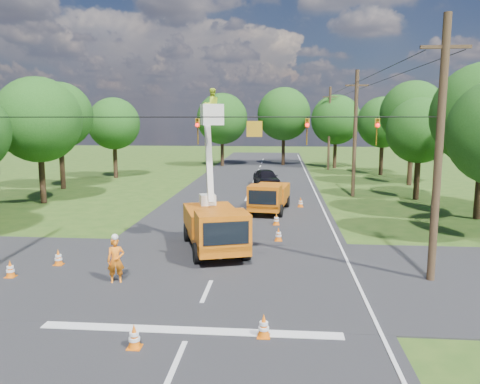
# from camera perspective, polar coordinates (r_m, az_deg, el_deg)

# --- Properties ---
(ground) EXTENTS (140.00, 140.00, 0.00)m
(ground) POSITION_cam_1_polar(r_m,az_deg,el_deg) (36.67, 0.79, -0.84)
(ground) COLOR #2B4D17
(ground) RESTS_ON ground
(road_main) EXTENTS (12.00, 100.00, 0.06)m
(road_main) POSITION_cam_1_polar(r_m,az_deg,el_deg) (36.67, 0.79, -0.84)
(road_main) COLOR black
(road_main) RESTS_ON ground
(road_cross) EXTENTS (56.00, 10.00, 0.07)m
(road_cross) POSITION_cam_1_polar(r_m,az_deg,el_deg) (19.26, -3.14, -9.97)
(road_cross) COLOR black
(road_cross) RESTS_ON ground
(stop_bar) EXTENTS (9.00, 0.45, 0.02)m
(stop_bar) POSITION_cam_1_polar(r_m,az_deg,el_deg) (14.51, -6.13, -16.60)
(stop_bar) COLOR silver
(stop_bar) RESTS_ON ground
(edge_line) EXTENTS (0.12, 90.00, 0.02)m
(edge_line) POSITION_cam_1_polar(r_m,az_deg,el_deg) (36.70, 9.55, -0.96)
(edge_line) COLOR silver
(edge_line) RESTS_ON ground
(bucket_truck) EXTENTS (3.95, 6.46, 7.62)m
(bucket_truck) POSITION_cam_1_polar(r_m,az_deg,el_deg) (22.06, -3.12, -3.23)
(bucket_truck) COLOR #D4620E
(bucket_truck) RESTS_ON ground
(second_truck) EXTENTS (2.80, 5.73, 2.06)m
(second_truck) POSITION_cam_1_polar(r_m,az_deg,el_deg) (31.37, 3.57, -0.55)
(second_truck) COLOR #D4620E
(second_truck) RESTS_ON ground
(ground_worker) EXTENTS (0.75, 0.61, 1.79)m
(ground_worker) POSITION_cam_1_polar(r_m,az_deg,el_deg) (18.61, -14.90, -8.07)
(ground_worker) COLOR orange
(ground_worker) RESTS_ON ground
(distant_car) EXTENTS (2.99, 4.98, 1.59)m
(distant_car) POSITION_cam_1_polar(r_m,az_deg,el_deg) (43.65, 3.23, 1.78)
(distant_car) COLOR black
(distant_car) RESTS_ON ground
(traffic_cone_0) EXTENTS (0.38, 0.38, 0.71)m
(traffic_cone_0) POSITION_cam_1_polar(r_m,az_deg,el_deg) (13.66, -12.77, -16.81)
(traffic_cone_0) COLOR orange
(traffic_cone_0) RESTS_ON ground
(traffic_cone_1) EXTENTS (0.38, 0.38, 0.71)m
(traffic_cone_1) POSITION_cam_1_polar(r_m,az_deg,el_deg) (13.96, 2.90, -16.00)
(traffic_cone_1) COLOR orange
(traffic_cone_1) RESTS_ON ground
(traffic_cone_2) EXTENTS (0.38, 0.38, 0.71)m
(traffic_cone_2) POSITION_cam_1_polar(r_m,az_deg,el_deg) (24.16, 4.71, -5.17)
(traffic_cone_2) COLOR orange
(traffic_cone_2) RESTS_ON ground
(traffic_cone_3) EXTENTS (0.38, 0.38, 0.71)m
(traffic_cone_3) POSITION_cam_1_polar(r_m,az_deg,el_deg) (27.71, 4.45, -3.33)
(traffic_cone_3) COLOR orange
(traffic_cone_3) RESTS_ON ground
(traffic_cone_4) EXTENTS (0.38, 0.38, 0.71)m
(traffic_cone_4) POSITION_cam_1_polar(r_m,az_deg,el_deg) (21.65, -21.27, -7.45)
(traffic_cone_4) COLOR orange
(traffic_cone_4) RESTS_ON ground
(traffic_cone_5) EXTENTS (0.38, 0.38, 0.71)m
(traffic_cone_5) POSITION_cam_1_polar(r_m,az_deg,el_deg) (20.81, -26.21, -8.42)
(traffic_cone_5) COLOR orange
(traffic_cone_5) RESTS_ON ground
(traffic_cone_7) EXTENTS (0.38, 0.38, 0.71)m
(traffic_cone_7) POSITION_cam_1_polar(r_m,az_deg,el_deg) (33.41, 7.39, -1.26)
(traffic_cone_7) COLOR orange
(traffic_cone_7) RESTS_ON ground
(pole_right_near) EXTENTS (1.80, 0.30, 10.00)m
(pole_right_near) POSITION_cam_1_polar(r_m,az_deg,el_deg) (19.01, 23.09, 4.81)
(pole_right_near) COLOR #4C3823
(pole_right_near) RESTS_ON ground
(pole_right_mid) EXTENTS (1.80, 0.30, 10.00)m
(pole_right_mid) POSITION_cam_1_polar(r_m,az_deg,el_deg) (38.51, 13.85, 7.01)
(pole_right_mid) COLOR #4C3823
(pole_right_mid) RESTS_ON ground
(pole_right_far) EXTENTS (1.80, 0.30, 10.00)m
(pole_right_far) POSITION_cam_1_polar(r_m,az_deg,el_deg) (58.35, 10.83, 7.69)
(pole_right_far) COLOR #4C3823
(pole_right_far) RESTS_ON ground
(signal_span) EXTENTS (18.00, 0.29, 1.07)m
(signal_span) POSITION_cam_1_polar(r_m,az_deg,el_deg) (18.04, 3.78, 7.77)
(signal_span) COLOR black
(signal_span) RESTS_ON ground
(tree_left_d) EXTENTS (6.20, 6.20, 9.24)m
(tree_left_d) POSITION_cam_1_polar(r_m,az_deg,el_deg) (37.43, -23.36, 8.05)
(tree_left_d) COLOR #382616
(tree_left_d) RESTS_ON ground
(tree_left_e) EXTENTS (5.80, 5.80, 9.41)m
(tree_left_e) POSITION_cam_1_polar(r_m,az_deg,el_deg) (44.49, -21.18, 8.69)
(tree_left_e) COLOR #382616
(tree_left_e) RESTS_ON ground
(tree_left_f) EXTENTS (5.40, 5.40, 8.40)m
(tree_left_f) POSITION_cam_1_polar(r_m,az_deg,el_deg) (51.09, -15.14, 8.03)
(tree_left_f) COLOR #382616
(tree_left_f) RESTS_ON ground
(tree_right_c) EXTENTS (5.00, 5.00, 7.83)m
(tree_right_c) POSITION_cam_1_polar(r_m,az_deg,el_deg) (38.54, 21.06, 6.98)
(tree_right_c) COLOR #382616
(tree_right_c) RESTS_ON ground
(tree_right_d) EXTENTS (6.00, 6.00, 9.70)m
(tree_right_d) POSITION_cam_1_polar(r_m,az_deg,el_deg) (46.66, 20.34, 8.95)
(tree_right_d) COLOR #382616
(tree_right_d) RESTS_ON ground
(tree_right_e) EXTENTS (5.60, 5.60, 8.63)m
(tree_right_e) POSITION_cam_1_polar(r_m,az_deg,el_deg) (54.21, 17.03, 8.12)
(tree_right_e) COLOR #382616
(tree_right_e) RESTS_ON ground
(tree_far_a) EXTENTS (6.60, 6.60, 9.50)m
(tree_far_a) POSITION_cam_1_polar(r_m,az_deg,el_deg) (61.51, -2.20, 8.91)
(tree_far_a) COLOR #382616
(tree_far_a) RESTS_ON ground
(tree_far_b) EXTENTS (7.00, 7.00, 10.32)m
(tree_far_b) POSITION_cam_1_polar(r_m,az_deg,el_deg) (63.04, 5.36, 9.44)
(tree_far_b) COLOR #382616
(tree_far_b) RESTS_ON ground
(tree_far_c) EXTENTS (6.20, 6.20, 9.18)m
(tree_far_c) POSITION_cam_1_polar(r_m,az_deg,el_deg) (60.43, 11.62, 8.61)
(tree_far_c) COLOR #382616
(tree_far_c) RESTS_ON ground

